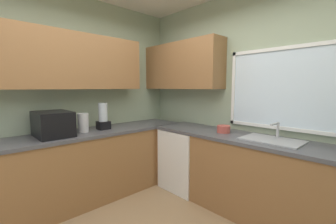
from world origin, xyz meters
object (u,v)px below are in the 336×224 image
microwave (53,124)px  kettle (83,123)px  dishwasher (187,159)px  blender_appliance (103,117)px  bowl (224,129)px  sink_assembly (272,140)px

microwave → kettle: 0.35m
dishwasher → microwave: bearing=-112.5°
blender_appliance → bowl: bearing=38.5°
sink_assembly → dishwasher: bearing=-178.2°
microwave → kettle: microwave is taller
dishwasher → bowl: (0.59, 0.03, 0.52)m
blender_appliance → kettle: bearing=-86.0°
microwave → bowl: 2.05m
sink_assembly → blender_appliance: size_ratio=1.65×
microwave → blender_appliance: bearing=90.0°
kettle → blender_appliance: blender_appliance is taller
dishwasher → blender_appliance: bearing=-124.4°
dishwasher → kettle: bearing=-117.2°
kettle → dishwasher: bearing=62.8°
kettle → bowl: (1.23, 1.28, -0.08)m
bowl → microwave: bearing=-127.6°
kettle → bowl: size_ratio=1.49×
dishwasher → sink_assembly: size_ratio=1.44×
dishwasher → microwave: (-0.66, -1.59, 0.62)m
sink_assembly → blender_appliance: bearing=-151.5°
sink_assembly → microwave: bearing=-138.5°
dishwasher → kettle: (-0.64, -1.25, 0.60)m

